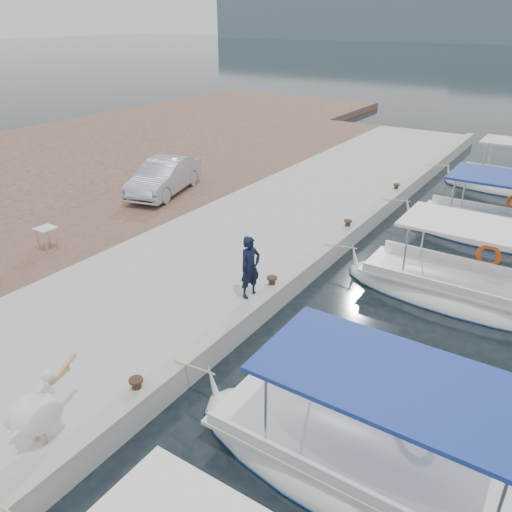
{
  "coord_description": "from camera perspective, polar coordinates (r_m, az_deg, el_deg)",
  "views": [
    {
      "loc": [
        5.75,
        -8.61,
        7.07
      ],
      "look_at": [
        -1.0,
        1.71,
        1.2
      ],
      "focal_mm": 35.0,
      "sensor_mm": 36.0,
      "label": 1
    }
  ],
  "objects": [
    {
      "name": "ground",
      "position": [
        12.54,
        -0.47,
        -8.88
      ],
      "size": [
        400.0,
        400.0,
        0.0
      ],
      "primitive_type": "plane",
      "color": "black",
      "rests_on": "ground"
    },
    {
      "name": "concrete_quay",
      "position": [
        17.56,
        0.42,
        2.6
      ],
      "size": [
        6.0,
        40.0,
        0.5
      ],
      "primitive_type": "cube",
      "color": "#A5A59F",
      "rests_on": "ground"
    },
    {
      "name": "quay_curb",
      "position": [
        16.22,
        8.7,
        1.49
      ],
      "size": [
        0.44,
        40.0,
        0.12
      ],
      "primitive_type": "cube",
      "color": "#A49F91",
      "rests_on": "concrete_quay"
    },
    {
      "name": "cobblestone_strip",
      "position": [
        20.51,
        -11.46,
        5.52
      ],
      "size": [
        4.0,
        40.0,
        0.5
      ],
      "primitive_type": "cube",
      "color": "brown",
      "rests_on": "ground"
    },
    {
      "name": "land_backing",
      "position": [
        28.21,
        -26.46,
        8.8
      ],
      "size": [
        16.0,
        60.0,
        0.48
      ],
      "primitive_type": "cube",
      "color": "brown",
      "rests_on": "ground"
    },
    {
      "name": "fishing_caique_b",
      "position": [
        9.41,
        12.95,
        -22.96
      ],
      "size": [
        6.96,
        2.37,
        2.83
      ],
      "color": "white",
      "rests_on": "ground"
    },
    {
      "name": "fishing_caique_c",
      "position": [
        15.04,
        22.62,
        -4.19
      ],
      "size": [
        6.81,
        2.31,
        2.83
      ],
      "color": "white",
      "rests_on": "ground"
    },
    {
      "name": "fishing_caique_d",
      "position": [
        19.73,
        26.13,
        2.35
      ],
      "size": [
        6.76,
        2.6,
        2.83
      ],
      "color": "white",
      "rests_on": "ground"
    },
    {
      "name": "mooring_bollards",
      "position": [
        13.42,
        1.83,
        -2.93
      ],
      "size": [
        0.28,
        20.28,
        0.33
      ],
      "color": "black",
      "rests_on": "concrete_quay"
    },
    {
      "name": "pelican",
      "position": [
        9.49,
        -23.76,
        -15.99
      ],
      "size": [
        0.7,
        1.56,
        1.2
      ],
      "color": "tan",
      "rests_on": "concrete_quay"
    },
    {
      "name": "fisherman",
      "position": [
        12.74,
        -0.67,
        -1.3
      ],
      "size": [
        0.56,
        0.7,
        1.67
      ],
      "primitive_type": "imported",
      "rotation": [
        0.0,
        0.0,
        1.28
      ],
      "color": "black",
      "rests_on": "concrete_quay"
    },
    {
      "name": "parked_car",
      "position": [
        21.13,
        -10.46,
        8.91
      ],
      "size": [
        2.55,
        4.5,
        1.4
      ],
      "primitive_type": "imported",
      "rotation": [
        0.0,
        0.0,
        0.26
      ],
      "color": "#AEB5C7",
      "rests_on": "cobblestone_strip"
    },
    {
      "name": "folding_table",
      "position": [
        16.85,
        -22.86,
        2.34
      ],
      "size": [
        0.55,
        0.55,
        0.73
      ],
      "color": "silver",
      "rests_on": "cobblestone_strip"
    }
  ]
}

